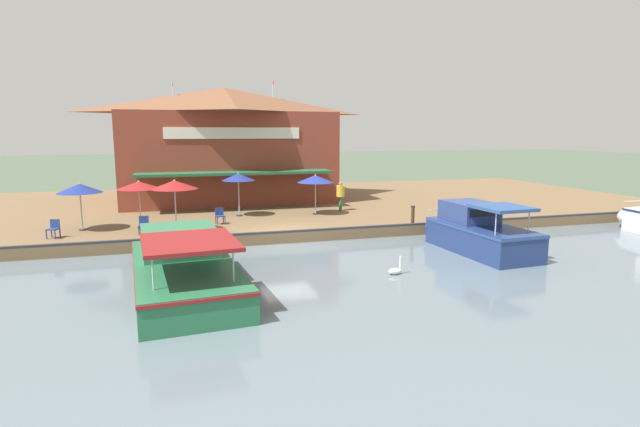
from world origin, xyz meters
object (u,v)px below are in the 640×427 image
motorboat_nearest_quay (472,231)px  mooring_post (413,215)px  patio_umbrella_mid_patio_left (139,185)px  cafe_chair_beside_entrance (144,224)px  patio_umbrella_mid_patio_right (238,177)px  person_mid_patio (341,192)px  cafe_chair_back_row_seat (220,215)px  motorboat_far_downstream (182,263)px  patio_umbrella_back_row (80,188)px  patio_umbrella_near_quay_edge (174,185)px  tree_upstream_bank (230,141)px  waterfront_restaurant (226,143)px  patio_umbrella_far_corner (315,179)px  tree_downstream_bank (158,139)px  swan (395,270)px  cafe_chair_facing_river (54,228)px

motorboat_nearest_quay → mooring_post: size_ratio=6.64×
mooring_post → patio_umbrella_mid_patio_left: bearing=-102.2°
patio_umbrella_mid_patio_left → cafe_chair_beside_entrance: bearing=7.8°
patio_umbrella_mid_patio_right → person_mid_patio: (-0.23, 6.24, -1.12)m
cafe_chair_back_row_seat → motorboat_far_downstream: size_ratio=0.09×
patio_umbrella_mid_patio_left → patio_umbrella_back_row: patio_umbrella_mid_patio_left is taller
patio_umbrella_near_quay_edge → motorboat_nearest_quay: (5.16, 12.92, -1.99)m
mooring_post → tree_upstream_bank: tree_upstream_bank is taller
waterfront_restaurant → patio_umbrella_far_corner: waterfront_restaurant is taller
person_mid_patio → tree_downstream_bank: size_ratio=0.29×
patio_umbrella_near_quay_edge → tree_downstream_bank: 17.77m
patio_umbrella_back_row → tree_upstream_bank: 17.75m
person_mid_patio → motorboat_far_downstream: size_ratio=0.19×
waterfront_restaurant → person_mid_patio: (7.79, 6.07, -2.88)m
patio_umbrella_back_row → cafe_chair_back_row_seat: patio_umbrella_back_row is taller
cafe_chair_back_row_seat → mooring_post: (3.01, 9.67, 0.02)m
cafe_chair_beside_entrance → swan: (8.02, 9.31, -0.85)m
patio_umbrella_back_row → tree_upstream_bank: tree_upstream_bank is taller
cafe_chair_beside_entrance → swan: bearing=49.3°
waterfront_restaurant → tree_downstream_bank: waterfront_restaurant is taller
person_mid_patio → mooring_post: bearing=21.2°
patio_umbrella_near_quay_edge → tree_downstream_bank: bearing=-176.7°
tree_upstream_bank → patio_umbrella_back_row: bearing=-30.9°
patio_umbrella_far_corner → cafe_chair_facing_river: (2.99, -13.27, -1.61)m
waterfront_restaurant → tree_downstream_bank: 7.34m
swan → cafe_chair_back_row_seat: bearing=-149.9°
cafe_chair_facing_river → patio_umbrella_back_row: bearing=149.9°
patio_umbrella_far_corner → cafe_chair_beside_entrance: 10.04m
patio_umbrella_mid_patio_left → patio_umbrella_far_corner: patio_umbrella_mid_patio_left is taller
patio_umbrella_mid_patio_left → patio_umbrella_far_corner: (-1.62, 9.60, -0.08)m
cafe_chair_facing_river → patio_umbrella_near_quay_edge: bearing=86.9°
patio_umbrella_mid_patio_left → waterfront_restaurant: bearing=152.4°
patio_umbrella_mid_patio_right → motorboat_nearest_quay: (9.14, 9.39, -1.93)m
cafe_chair_beside_entrance → cafe_chair_back_row_seat: bearing=113.8°
patio_umbrella_mid_patio_right → patio_umbrella_near_quay_edge: bearing=-41.5°
patio_umbrella_near_quay_edge → tree_upstream_bank: tree_upstream_bank is taller
motorboat_far_downstream → tree_upstream_bank: size_ratio=1.49×
swan → patio_umbrella_mid_patio_left: bearing=-135.2°
mooring_post → patio_umbrella_back_row: bearing=-101.0°
patio_umbrella_far_corner → patio_umbrella_mid_patio_left: bearing=-80.4°
tree_upstream_bank → mooring_post: bearing=21.7°
patio_umbrella_near_quay_edge → patio_umbrella_mid_patio_right: (-3.99, 3.53, -0.06)m
patio_umbrella_mid_patio_right → patio_umbrella_far_corner: (0.70, 4.37, -0.16)m
patio_umbrella_back_row → tree_downstream_bank: 16.23m
cafe_chair_beside_entrance → mooring_post: mooring_post is taller
swan → motorboat_far_downstream: bearing=-99.0°
waterfront_restaurant → mooring_post: size_ratio=14.91×
cafe_chair_facing_river → tree_upstream_bank: (-16.76, 9.99, 3.62)m
patio_umbrella_mid_patio_left → swan: (9.58, 9.53, -2.54)m
patio_umbrella_mid_patio_left → patio_umbrella_mid_patio_right: patio_umbrella_mid_patio_right is taller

